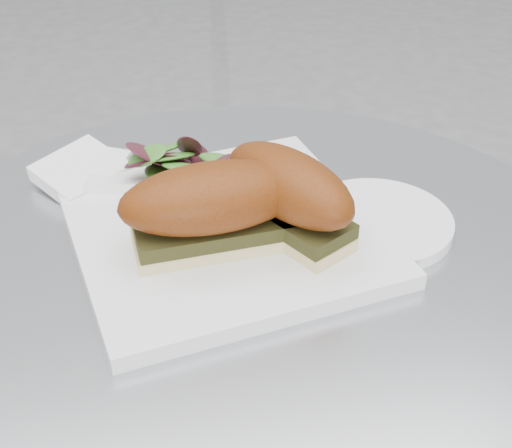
{
  "coord_description": "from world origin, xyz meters",
  "views": [
    {
      "loc": [
        -0.1,
        -0.49,
        1.13
      ],
      "look_at": [
        0.01,
        0.03,
        0.77
      ],
      "focal_mm": 50.0,
      "sensor_mm": 36.0,
      "label": 1
    }
  ],
  "objects_px": {
    "sandwich_left": "(213,206)",
    "sandwich_right": "(288,193)",
    "plate": "(223,231)",
    "saucer": "(377,222)"
  },
  "relations": [
    {
      "from": "plate",
      "to": "sandwich_left",
      "type": "xyz_separation_m",
      "value": [
        -0.01,
        -0.03,
        0.05
      ]
    },
    {
      "from": "sandwich_left",
      "to": "saucer",
      "type": "bearing_deg",
      "value": 1.97
    },
    {
      "from": "plate",
      "to": "saucer",
      "type": "bearing_deg",
      "value": -5.26
    },
    {
      "from": "plate",
      "to": "saucer",
      "type": "xyz_separation_m",
      "value": [
        0.15,
        -0.01,
        -0.0
      ]
    },
    {
      "from": "sandwich_left",
      "to": "saucer",
      "type": "distance_m",
      "value": 0.17
    },
    {
      "from": "sandwich_left",
      "to": "sandwich_right",
      "type": "distance_m",
      "value": 0.07
    },
    {
      "from": "sandwich_left",
      "to": "plate",
      "type": "bearing_deg",
      "value": 62.87
    },
    {
      "from": "plate",
      "to": "saucer",
      "type": "height_order",
      "value": "plate"
    },
    {
      "from": "plate",
      "to": "saucer",
      "type": "relative_size",
      "value": 1.87
    },
    {
      "from": "plate",
      "to": "sandwich_right",
      "type": "xyz_separation_m",
      "value": [
        0.06,
        -0.02,
        0.05
      ]
    }
  ]
}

